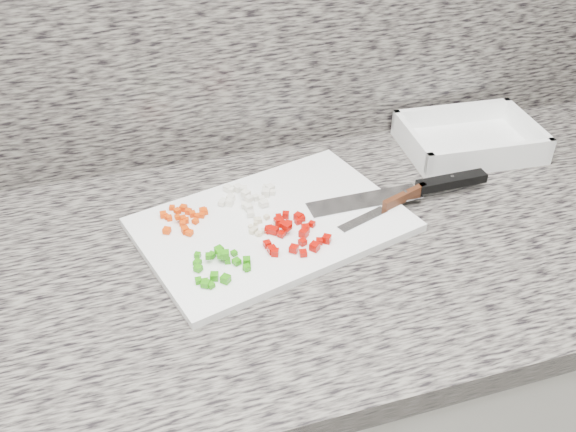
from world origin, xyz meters
name	(u,v)px	position (x,y,z in m)	size (l,w,h in m)	color
countertop	(227,267)	(0.00, 1.44, 0.88)	(3.96, 0.64, 0.04)	slate
cutting_board	(272,225)	(0.09, 1.49, 0.91)	(0.41, 0.27, 0.01)	white
carrot_pile	(184,218)	(-0.05, 1.53, 0.92)	(0.08, 0.09, 0.02)	#D73B04
onion_pile	(248,197)	(0.07, 1.56, 0.92)	(0.10, 0.10, 0.02)	silver
green_pepper_pile	(220,265)	(-0.02, 1.40, 0.92)	(0.09, 0.09, 0.02)	#26860C
red_pepper_pile	(293,233)	(0.11, 1.44, 0.92)	(0.10, 0.11, 0.02)	#A10802
garlic_pile	(260,226)	(0.06, 1.48, 0.92)	(0.05, 0.05, 0.01)	beige
chef_knife	(422,188)	(0.36, 1.50, 0.92)	(0.32, 0.05, 0.02)	silver
paring_knife	(395,202)	(0.29, 1.47, 0.92)	(0.18, 0.08, 0.02)	silver
tray	(469,141)	(0.52, 1.62, 0.92)	(0.26, 0.20, 0.05)	white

